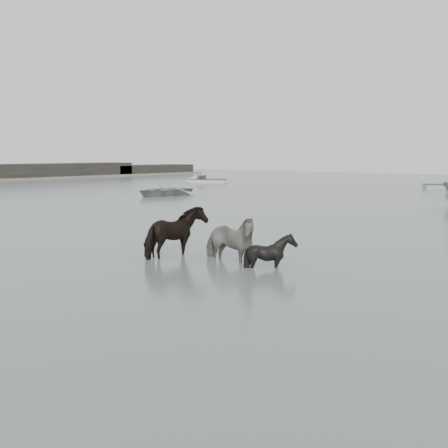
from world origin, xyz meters
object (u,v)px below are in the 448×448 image
(pony_dark, at_px, (177,228))
(pony_black, at_px, (271,244))
(pony_pinto, at_px, (229,232))
(rowboat_lead, at_px, (164,189))

(pony_dark, xyz_separation_m, pony_black, (2.84, 0.45, -0.19))
(pony_pinto, relative_size, pony_dark, 1.17)
(pony_dark, height_order, rowboat_lead, pony_dark)
(pony_dark, relative_size, rowboat_lead, 0.37)
(pony_black, height_order, rowboat_lead, pony_black)
(pony_pinto, distance_m, pony_dark, 1.56)
(rowboat_lead, bearing_deg, pony_black, -33.22)
(pony_black, xyz_separation_m, rowboat_lead, (-19.74, 15.67, -0.15))
(pony_pinto, xyz_separation_m, pony_black, (1.34, 0.02, -0.19))
(pony_black, relative_size, rowboat_lead, 0.28)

